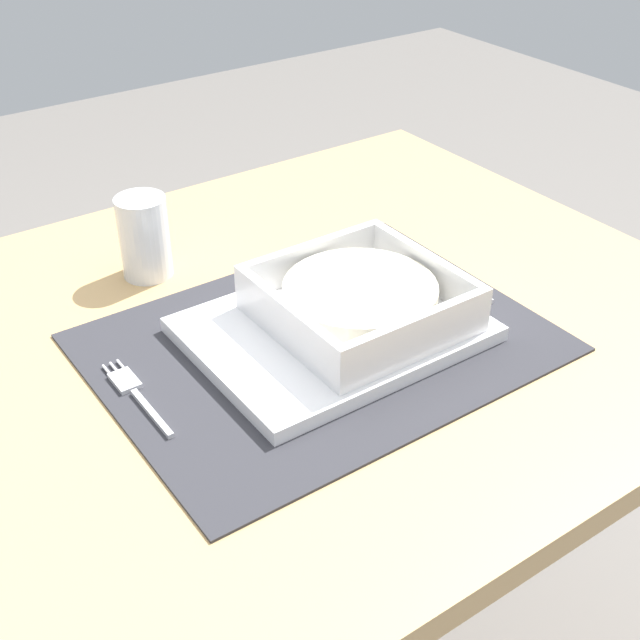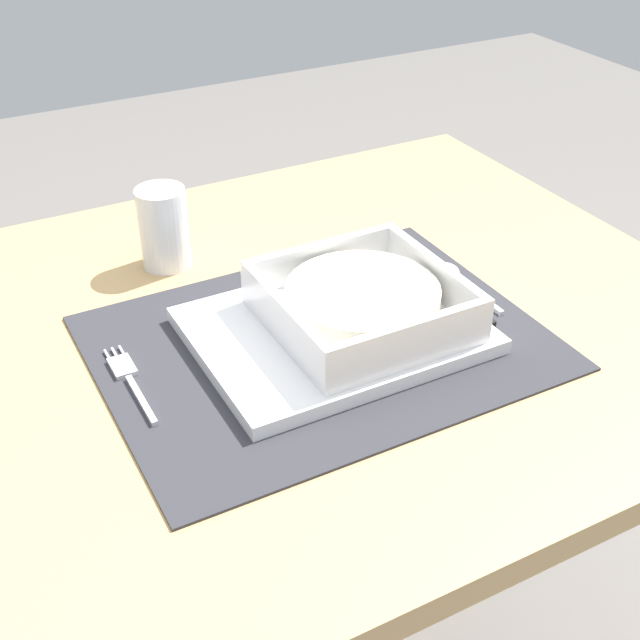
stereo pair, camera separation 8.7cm
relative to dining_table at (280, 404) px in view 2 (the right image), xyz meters
name	(u,v)px [view 2 (the right image)]	position (x,y,z in m)	size (l,w,h in m)	color
dining_table	(280,404)	(0.00, 0.00, 0.00)	(0.98, 0.76, 0.76)	tan
placemat	(320,343)	(0.02, -0.05, 0.11)	(0.45, 0.35, 0.00)	#2D2D33
serving_plate	(334,330)	(0.04, -0.05, 0.12)	(0.29, 0.22, 0.02)	white
porridge_bowl	(362,304)	(0.07, -0.06, 0.15)	(0.19, 0.19, 0.05)	white
fork	(129,377)	(-0.17, -0.02, 0.11)	(0.02, 0.14, 0.00)	silver
spoon	(454,275)	(0.22, -0.01, 0.12)	(0.02, 0.12, 0.01)	silver
butter_knife	(460,301)	(0.20, -0.06, 0.11)	(0.01, 0.13, 0.01)	black
bread_knife	(443,303)	(0.18, -0.05, 0.11)	(0.01, 0.13, 0.01)	#59331E
drinking_glass	(164,231)	(-0.06, 0.18, 0.15)	(0.06, 0.06, 0.10)	white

